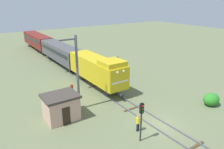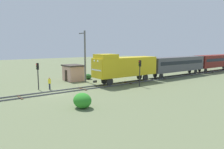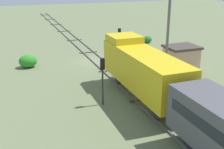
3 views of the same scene
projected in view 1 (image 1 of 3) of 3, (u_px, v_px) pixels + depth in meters
ground_plane at (159, 125)px, 21.71m from camera, size 148.31×148.31×0.00m
railway_track at (159, 125)px, 21.68m from camera, size 2.40×98.88×0.16m
locomotive at (97, 68)px, 30.06m from camera, size 2.90×11.60×4.60m
passenger_car_leading at (61, 52)px, 40.53m from camera, size 2.84×14.00×3.66m
passenger_car_trailing at (37, 40)px, 51.91m from camera, size 2.84×14.00×3.66m
traffic_signal_near at (141, 115)px, 18.50m from camera, size 0.32×0.34×3.67m
traffic_signal_mid at (117, 65)px, 31.89m from camera, size 0.32×0.34×3.89m
worker_near_track at (138, 122)px, 20.44m from camera, size 0.38×0.38×1.70m
worker_by_signal at (72, 89)px, 27.94m from camera, size 0.38×0.38×1.70m
catenary_mast at (77, 72)px, 23.44m from camera, size 1.94×0.28×8.42m
relay_hut at (61, 107)px, 22.40m from camera, size 3.50×2.90×2.74m
bush_mid at (211, 99)px, 25.54m from camera, size 2.04×1.67×1.48m
bush_far at (55, 104)px, 25.07m from camera, size 1.36×1.11×0.99m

